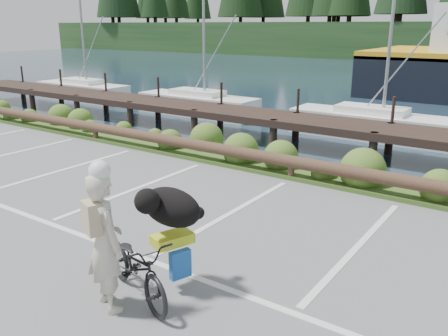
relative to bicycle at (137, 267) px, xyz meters
The scene contains 6 objects.
ground 1.47m from the bicycle, 116.79° to the left, with size 72.00×72.00×0.00m, color #5A5A5C.
vegetation_strip 6.59m from the bicycle, 95.50° to the left, with size 34.00×1.60×0.10m, color #3D5B21.
log_rail 5.90m from the bicycle, 96.16° to the left, with size 32.00×0.30×0.60m, color #443021, non-canonical shape.
bicycle is the anchor object (origin of this frame).
cyclist 0.63m from the bicycle, 110.36° to the right, with size 0.68×0.45×1.87m, color beige.
dog 0.93m from the bicycle, 69.64° to the left, with size 0.96×0.47×0.55m, color black.
Camera 1 is at (4.88, -5.31, 3.60)m, focal length 38.00 mm.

